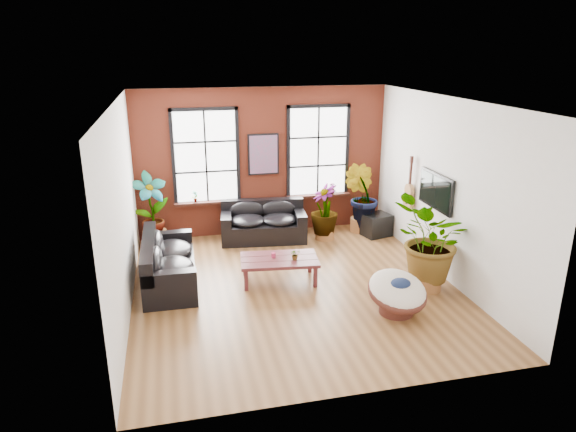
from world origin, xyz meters
name	(u,v)px	position (x,y,z in m)	size (l,w,h in m)	color
room	(294,198)	(0.00, 0.15, 1.75)	(6.04, 6.54, 3.54)	brown
sofa_back	(263,222)	(-0.11, 2.72, 0.41)	(2.07, 1.18, 0.90)	black
sofa_left	(166,263)	(-2.37, 0.78, 0.41)	(0.97, 2.29, 0.90)	black
coffee_table	(279,261)	(-0.23, 0.37, 0.42)	(1.57, 1.01, 0.57)	#4C1B1F
papasan_chair	(397,292)	(1.47, -1.33, 0.39)	(1.19, 1.20, 0.77)	#56271E
poster	(263,154)	(0.00, 3.18, 1.95)	(0.74, 0.06, 0.98)	black
tv_wall_unit	(428,192)	(2.93, 0.60, 1.54)	(0.13, 1.86, 1.20)	black
media_box	(376,225)	(2.59, 2.34, 0.27)	(0.75, 0.68, 0.53)	black
pot_back_left	(155,239)	(-2.62, 2.76, 0.20)	(0.63, 0.63, 0.39)	#9D6233
pot_back_right	(360,224)	(2.32, 2.70, 0.17)	(0.48, 0.48, 0.35)	#9D6233
pot_right_wall	(426,279)	(2.41, -0.59, 0.20)	(0.58, 0.58, 0.41)	#9D6233
pot_mid	(325,232)	(1.32, 2.40, 0.16)	(0.51, 0.51, 0.33)	#9D6233
floor_plant_back_left	(151,207)	(-2.65, 2.79, 0.95)	(0.84, 0.57, 1.60)	#164713
floor_plant_back_right	(361,196)	(2.32, 2.70, 0.91)	(0.83, 0.67, 1.51)	#164713
floor_plant_right_wall	(431,241)	(2.43, -0.61, 0.97)	(1.46, 1.27, 1.62)	#164713
floor_plant_mid	(324,209)	(1.30, 2.40, 0.74)	(0.67, 0.67, 1.19)	#164713
table_plant	(295,254)	(0.06, 0.24, 0.59)	(0.20, 0.17, 0.22)	#164713
sill_plant_left	(195,197)	(-1.65, 3.13, 1.04)	(0.14, 0.10, 0.27)	#164713
sill_plant_right	(332,188)	(1.70, 3.13, 1.04)	(0.15, 0.15, 0.27)	#164713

